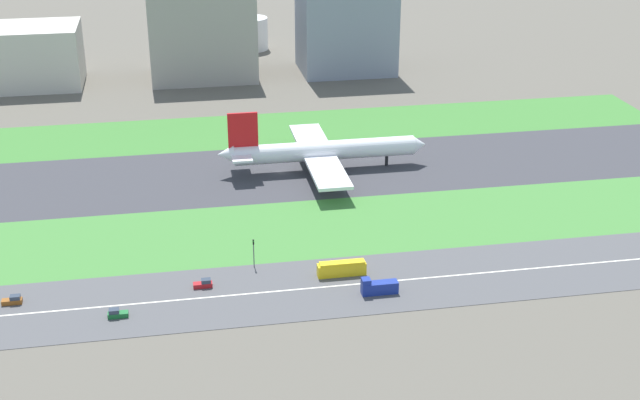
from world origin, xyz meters
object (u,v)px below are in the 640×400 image
(car_0, at_px, (13,300))
(bus_0, at_px, (342,269))
(airliner, at_px, (320,151))
(car_1, at_px, (117,314))
(hangar_building, at_px, (202,32))
(office_tower, at_px, (346,16))
(truck_0, at_px, (378,287))
(traffic_light, at_px, (254,251))
(terminal_building, at_px, (21,56))
(fuel_tank_west, at_px, (249,34))
(car_2, at_px, (204,284))

(car_0, bearing_deg, bus_0, -0.00)
(car_0, bearing_deg, airliner, 39.68)
(airliner, xyz_separation_m, car_1, (-58.89, -78.00, -5.31))
(hangar_building, xyz_separation_m, office_tower, (60.90, 0.00, 4.37))
(hangar_building, bearing_deg, bus_0, -83.11)
(truck_0, distance_m, hangar_building, 194.87)
(airliner, height_order, hangar_building, hangar_building)
(traffic_light, xyz_separation_m, terminal_building, (-74.98, 174.01, 7.79))
(terminal_building, relative_size, office_tower, 1.02)
(car_0, height_order, truck_0, truck_0)
(hangar_building, relative_size, fuel_tank_west, 2.48)
(bus_0, bearing_deg, truck_0, -56.95)
(car_0, distance_m, office_tower, 215.85)
(car_0, distance_m, traffic_light, 55.67)
(airliner, distance_m, truck_0, 78.13)
(office_tower, xyz_separation_m, fuel_tank_west, (-36.78, 45.00, -15.86))
(car_1, bearing_deg, car_0, -23.42)
(car_0, xyz_separation_m, car_1, (23.08, -10.00, 0.00))
(airliner, relative_size, car_1, 14.77)
(terminal_building, height_order, office_tower, office_tower)
(airliner, xyz_separation_m, office_tower, (31.90, 114.00, 17.06))
(terminal_building, bearing_deg, hangar_building, 0.00)
(bus_0, xyz_separation_m, traffic_light, (-19.98, 7.99, 2.47))
(office_tower, distance_m, fuel_tank_west, 60.24)
(car_1, bearing_deg, bus_0, -169.09)
(car_0, relative_size, car_2, 1.00)
(terminal_building, relative_size, fuel_tank_west, 2.74)
(car_1, bearing_deg, car_2, -152.63)
(fuel_tank_west, bearing_deg, office_tower, -50.74)
(car_1, xyz_separation_m, fuel_tank_west, (54.01, 237.00, 6.51))
(car_1, distance_m, truck_0, 58.41)
(hangar_building, bearing_deg, fuel_tank_west, 61.81)
(airliner, relative_size, traffic_light, 9.03)
(truck_0, bearing_deg, office_tower, -99.57)
(truck_0, bearing_deg, car_1, -0.00)
(airliner, relative_size, car_0, 14.77)
(fuel_tank_west, bearing_deg, airliner, -88.24)
(car_1, height_order, terminal_building, terminal_building)
(car_0, bearing_deg, traffic_light, 8.27)
(car_0, height_order, terminal_building, terminal_building)
(car_1, bearing_deg, fuel_tank_west, -102.84)
(car_2, height_order, hangar_building, hangar_building)
(terminal_building, xyz_separation_m, office_tower, (133.86, 0.00, 11.21))
(car_2, relative_size, fuel_tank_west, 0.25)
(truck_0, bearing_deg, car_2, -14.35)
(airliner, xyz_separation_m, terminal_building, (-101.96, 114.00, 5.85))
(car_2, bearing_deg, hangar_building, 86.67)
(traffic_light, bearing_deg, car_2, -147.59)
(car_2, xyz_separation_m, truck_0, (39.08, -10.00, 0.75))
(traffic_light, distance_m, fuel_tank_west, 220.14)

